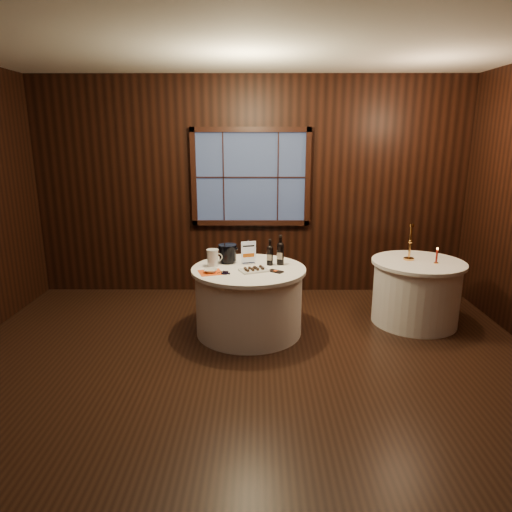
{
  "coord_description": "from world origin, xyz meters",
  "views": [
    {
      "loc": [
        0.11,
        -3.89,
        2.19
      ],
      "look_at": [
        0.08,
        0.9,
        0.93
      ],
      "focal_mm": 32.0,
      "sensor_mm": 36.0,
      "label": 1
    }
  ],
  "objects_px": {
    "ice_bucket": "(228,253)",
    "glass_pitcher": "(213,258)",
    "chocolate_box": "(276,271)",
    "cracker_bowl": "(210,271)",
    "side_table": "(416,292)",
    "port_bottle_right": "(280,252)",
    "grape_bunch": "(226,273)",
    "sign_stand": "(248,256)",
    "brass_candlestick": "(410,247)",
    "chocolate_plate": "(254,270)",
    "main_table": "(249,300)",
    "red_candle": "(437,257)",
    "port_bottle_left": "(270,254)"
  },
  "relations": [
    {
      "from": "grape_bunch",
      "to": "red_candle",
      "type": "relative_size",
      "value": 0.82
    },
    {
      "from": "main_table",
      "to": "glass_pitcher",
      "type": "height_order",
      "value": "glass_pitcher"
    },
    {
      "from": "port_bottle_right",
      "to": "ice_bucket",
      "type": "distance_m",
      "value": 0.61
    },
    {
      "from": "chocolate_plate",
      "to": "brass_candlestick",
      "type": "height_order",
      "value": "brass_candlestick"
    },
    {
      "from": "ice_bucket",
      "to": "glass_pitcher",
      "type": "distance_m",
      "value": 0.22
    },
    {
      "from": "main_table",
      "to": "grape_bunch",
      "type": "bearing_deg",
      "value": -135.5
    },
    {
      "from": "chocolate_plate",
      "to": "red_candle",
      "type": "relative_size",
      "value": 1.88
    },
    {
      "from": "ice_bucket",
      "to": "sign_stand",
      "type": "bearing_deg",
      "value": -12.76
    },
    {
      "from": "side_table",
      "to": "port_bottle_right",
      "type": "height_order",
      "value": "port_bottle_right"
    },
    {
      "from": "sign_stand",
      "to": "chocolate_plate",
      "type": "relative_size",
      "value": 0.79
    },
    {
      "from": "main_table",
      "to": "chocolate_box",
      "type": "height_order",
      "value": "chocolate_box"
    },
    {
      "from": "port_bottle_right",
      "to": "cracker_bowl",
      "type": "distance_m",
      "value": 0.84
    },
    {
      "from": "sign_stand",
      "to": "red_candle",
      "type": "distance_m",
      "value": 2.17
    },
    {
      "from": "brass_candlestick",
      "to": "glass_pitcher",
      "type": "bearing_deg",
      "value": -172.8
    },
    {
      "from": "ice_bucket",
      "to": "main_table",
      "type": "bearing_deg",
      "value": -41.27
    },
    {
      "from": "chocolate_box",
      "to": "glass_pitcher",
      "type": "height_order",
      "value": "glass_pitcher"
    },
    {
      "from": "main_table",
      "to": "glass_pitcher",
      "type": "relative_size",
      "value": 6.58
    },
    {
      "from": "ice_bucket",
      "to": "chocolate_box",
      "type": "relative_size",
      "value": 1.33
    },
    {
      "from": "cracker_bowl",
      "to": "brass_candlestick",
      "type": "relative_size",
      "value": 0.33
    },
    {
      "from": "ice_bucket",
      "to": "brass_candlestick",
      "type": "height_order",
      "value": "brass_candlestick"
    },
    {
      "from": "side_table",
      "to": "grape_bunch",
      "type": "distance_m",
      "value": 2.34
    },
    {
      "from": "side_table",
      "to": "brass_candlestick",
      "type": "distance_m",
      "value": 0.55
    },
    {
      "from": "glass_pitcher",
      "to": "brass_candlestick",
      "type": "distance_m",
      "value": 2.33
    },
    {
      "from": "sign_stand",
      "to": "cracker_bowl",
      "type": "bearing_deg",
      "value": -155.64
    },
    {
      "from": "side_table",
      "to": "red_candle",
      "type": "bearing_deg",
      "value": -31.08
    },
    {
      "from": "main_table",
      "to": "port_bottle_left",
      "type": "distance_m",
      "value": 0.58
    },
    {
      "from": "side_table",
      "to": "cracker_bowl",
      "type": "bearing_deg",
      "value": -168.63
    },
    {
      "from": "cracker_bowl",
      "to": "brass_candlestick",
      "type": "bearing_deg",
      "value": 13.33
    },
    {
      "from": "sign_stand",
      "to": "grape_bunch",
      "type": "distance_m",
      "value": 0.47
    },
    {
      "from": "grape_bunch",
      "to": "glass_pitcher",
      "type": "bearing_deg",
      "value": 117.81
    },
    {
      "from": "chocolate_plate",
      "to": "red_candle",
      "type": "xyz_separation_m",
      "value": [
        2.11,
        0.32,
        0.06
      ]
    },
    {
      "from": "sign_stand",
      "to": "port_bottle_right",
      "type": "bearing_deg",
      "value": -19.87
    },
    {
      "from": "sign_stand",
      "to": "brass_candlestick",
      "type": "height_order",
      "value": "brass_candlestick"
    },
    {
      "from": "main_table",
      "to": "red_candle",
      "type": "relative_size",
      "value": 6.83
    },
    {
      "from": "port_bottle_left",
      "to": "ice_bucket",
      "type": "distance_m",
      "value": 0.5
    },
    {
      "from": "glass_pitcher",
      "to": "brass_candlestick",
      "type": "relative_size",
      "value": 0.45
    },
    {
      "from": "port_bottle_right",
      "to": "red_candle",
      "type": "height_order",
      "value": "port_bottle_right"
    },
    {
      "from": "sign_stand",
      "to": "brass_candlestick",
      "type": "distance_m",
      "value": 1.92
    },
    {
      "from": "chocolate_box",
      "to": "brass_candlestick",
      "type": "distance_m",
      "value": 1.69
    },
    {
      "from": "chocolate_box",
      "to": "cracker_bowl",
      "type": "distance_m",
      "value": 0.71
    },
    {
      "from": "sign_stand",
      "to": "ice_bucket",
      "type": "xyz_separation_m",
      "value": [
        -0.24,
        0.05,
        0.02
      ]
    },
    {
      "from": "main_table",
      "to": "ice_bucket",
      "type": "bearing_deg",
      "value": 138.73
    },
    {
      "from": "main_table",
      "to": "chocolate_plate",
      "type": "relative_size",
      "value": 3.63
    },
    {
      "from": "glass_pitcher",
      "to": "chocolate_plate",
      "type": "bearing_deg",
      "value": -30.68
    },
    {
      "from": "glass_pitcher",
      "to": "main_table",
      "type": "bearing_deg",
      "value": -17.96
    },
    {
      "from": "side_table",
      "to": "chocolate_box",
      "type": "relative_size",
      "value": 6.68
    },
    {
      "from": "sign_stand",
      "to": "side_table",
      "type": "bearing_deg",
      "value": -12.68
    },
    {
      "from": "side_table",
      "to": "glass_pitcher",
      "type": "bearing_deg",
      "value": -174.58
    },
    {
      "from": "port_bottle_right",
      "to": "glass_pitcher",
      "type": "bearing_deg",
      "value": -161.06
    },
    {
      "from": "glass_pitcher",
      "to": "red_candle",
      "type": "xyz_separation_m",
      "value": [
        2.57,
        0.13,
        -0.02
      ]
    }
  ]
}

